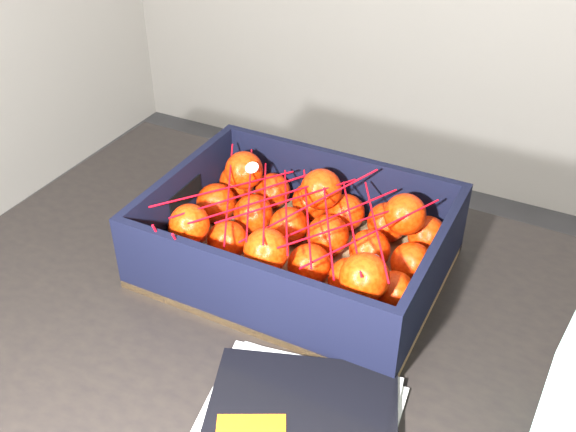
% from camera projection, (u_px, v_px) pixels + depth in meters
% --- Properties ---
extents(table, '(1.21, 0.82, 0.75)m').
position_uv_depth(table, '(330.00, 408.00, 0.89)').
color(table, black).
rests_on(table, ground).
extents(produce_crate, '(0.40, 0.30, 0.12)m').
position_uv_depth(produce_crate, '(298.00, 248.00, 0.95)').
color(produce_crate, olive).
rests_on(produce_crate, table).
extents(clementine_heap, '(0.38, 0.28, 0.11)m').
position_uv_depth(clementine_heap, '(296.00, 239.00, 0.94)').
color(clementine_heap, red).
rests_on(clementine_heap, produce_crate).
extents(mesh_net, '(0.33, 0.27, 0.09)m').
position_uv_depth(mesh_net, '(290.00, 210.00, 0.91)').
color(mesh_net, red).
rests_on(mesh_net, clementine_heap).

